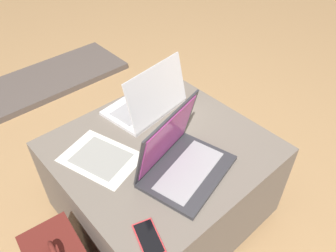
{
  "coord_description": "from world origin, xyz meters",
  "views": [
    {
      "loc": [
        -0.62,
        -0.73,
        1.42
      ],
      "look_at": [
        0.04,
        0.01,
        0.55
      ],
      "focal_mm": 35.0,
      "sensor_mm": 36.0,
      "label": 1
    }
  ],
  "objects_px": {
    "cell_phone": "(149,239)",
    "paper_sheet": "(101,158)",
    "laptop_far": "(148,102)",
    "laptop_near": "(181,160)"
  },
  "relations": [
    {
      "from": "laptop_near",
      "to": "laptop_far",
      "type": "relative_size",
      "value": 1.06
    },
    {
      "from": "laptop_far",
      "to": "cell_phone",
      "type": "height_order",
      "value": "laptop_far"
    },
    {
      "from": "laptop_near",
      "to": "paper_sheet",
      "type": "distance_m",
      "value": 0.32
    },
    {
      "from": "paper_sheet",
      "to": "laptop_near",
      "type": "bearing_deg",
      "value": -69.86
    },
    {
      "from": "laptop_near",
      "to": "paper_sheet",
      "type": "height_order",
      "value": "laptop_near"
    },
    {
      "from": "cell_phone",
      "to": "paper_sheet",
      "type": "bearing_deg",
      "value": 96.45
    },
    {
      "from": "laptop_far",
      "to": "paper_sheet",
      "type": "height_order",
      "value": "laptop_far"
    },
    {
      "from": "paper_sheet",
      "to": "cell_phone",
      "type": "bearing_deg",
      "value": -119.08
    },
    {
      "from": "laptop_near",
      "to": "laptop_far",
      "type": "bearing_deg",
      "value": 55.26
    },
    {
      "from": "laptop_near",
      "to": "paper_sheet",
      "type": "bearing_deg",
      "value": 113.67
    }
  ]
}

